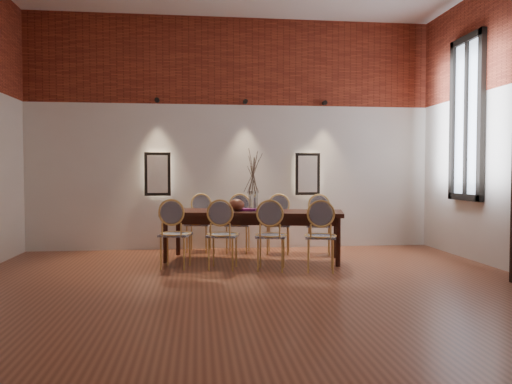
{
  "coord_description": "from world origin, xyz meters",
  "views": [
    {
      "loc": [
        -0.61,
        -5.19,
        1.33
      ],
      "look_at": [
        0.2,
        1.85,
        1.05
      ],
      "focal_mm": 35.0,
      "sensor_mm": 36.0,
      "label": 1
    }
  ],
  "objects": [
    {
      "name": "niche_right",
      "position": [
        1.3,
        3.45,
        1.3
      ],
      "size": [
        0.36,
        0.06,
        0.66
      ],
      "primitive_type": "cube",
      "color": "#FFEAC6",
      "rests_on": "wall_back"
    },
    {
      "name": "floor",
      "position": [
        0.0,
        0.0,
        -0.01
      ],
      "size": [
        7.0,
        7.0,
        0.02
      ],
      "primitive_type": "cube",
      "color": "brown",
      "rests_on": "ground"
    },
    {
      "name": "chair_far_c",
      "position": [
        0.69,
        2.87,
        0.47
      ],
      "size": [
        0.53,
        0.53,
        0.94
      ],
      "primitive_type": null,
      "rotation": [
        0.0,
        0.0,
        2.91
      ],
      "color": "#E2B561",
      "rests_on": "floor"
    },
    {
      "name": "spot_fixture_right",
      "position": [
        1.6,
        3.42,
        2.55
      ],
      "size": [
        0.08,
        0.1,
        0.08
      ],
      "primitive_type": "cylinder",
      "rotation": [
        1.57,
        0.0,
        0.0
      ],
      "color": "black",
      "rests_on": "wall_back"
    },
    {
      "name": "bowl",
      "position": [
        -0.05,
        2.26,
        0.84
      ],
      "size": [
        0.24,
        0.24,
        0.18
      ],
      "primitive_type": "ellipsoid",
      "color": "brown",
      "rests_on": "dining_table"
    },
    {
      "name": "brick_band_back",
      "position": [
        0.0,
        3.48,
        3.25
      ],
      "size": [
        7.0,
        0.02,
        1.5
      ],
      "primitive_type": "cube",
      "color": "maroon",
      "rests_on": "ground"
    },
    {
      "name": "chair_near_c",
      "position": [
        0.37,
        1.49,
        0.47
      ],
      "size": [
        0.53,
        0.53,
        0.94
      ],
      "primitive_type": null,
      "rotation": [
        0.0,
        0.0,
        -0.23
      ],
      "color": "#E2B561",
      "rests_on": "floor"
    },
    {
      "name": "wall_back",
      "position": [
        0.0,
        3.55,
        2.0
      ],
      "size": [
        7.0,
        0.1,
        4.0
      ],
      "primitive_type": "cube",
      "color": "silver",
      "rests_on": "ground"
    },
    {
      "name": "chair_far_d",
      "position": [
        1.34,
        2.72,
        0.47
      ],
      "size": [
        0.53,
        0.53,
        0.94
      ],
      "primitive_type": null,
      "rotation": [
        0.0,
        0.0,
        2.91
      ],
      "color": "#E2B561",
      "rests_on": "floor"
    },
    {
      "name": "chair_near_d",
      "position": [
        1.02,
        1.34,
        0.47
      ],
      "size": [
        0.53,
        0.53,
        0.94
      ],
      "primitive_type": null,
      "rotation": [
        0.0,
        0.0,
        -0.23
      ],
      "color": "#E2B561",
      "rests_on": "floor"
    },
    {
      "name": "vase",
      "position": [
        0.21,
        2.25,
        0.9
      ],
      "size": [
        0.14,
        0.14,
        0.3
      ],
      "primitive_type": "cylinder",
      "color": "silver",
      "rests_on": "dining_table"
    },
    {
      "name": "spot_fixture_left",
      "position": [
        -1.3,
        3.42,
        2.55
      ],
      "size": [
        0.08,
        0.1,
        0.08
      ],
      "primitive_type": "cylinder",
      "rotation": [
        1.57,
        0.0,
        0.0
      ],
      "color": "black",
      "rests_on": "wall_back"
    },
    {
      "name": "dining_table",
      "position": [
        0.2,
        2.25,
        0.38
      ],
      "size": [
        2.79,
        1.44,
        0.75
      ],
      "primitive_type": "cube",
      "rotation": [
        0.0,
        0.0,
        -0.23
      ],
      "color": "black",
      "rests_on": "floor"
    },
    {
      "name": "chair_far_b",
      "position": [
        0.04,
        3.02,
        0.47
      ],
      "size": [
        0.53,
        0.53,
        0.94
      ],
      "primitive_type": null,
      "rotation": [
        0.0,
        0.0,
        2.91
      ],
      "color": "#E2B561",
      "rests_on": "floor"
    },
    {
      "name": "chair_near_a",
      "position": [
        -0.93,
        1.79,
        0.47
      ],
      "size": [
        0.53,
        0.53,
        0.94
      ],
      "primitive_type": null,
      "rotation": [
        0.0,
        0.0,
        -0.23
      ],
      "color": "#E2B561",
      "rests_on": "floor"
    },
    {
      "name": "window_mullion",
      "position": [
        3.44,
        2.0,
        2.15
      ],
      "size": [
        0.06,
        0.06,
        2.4
      ],
      "primitive_type": "cube",
      "color": "black",
      "rests_on": "wall_right"
    },
    {
      "name": "dried_branches",
      "position": [
        0.21,
        2.25,
        1.35
      ],
      "size": [
        0.5,
        0.5,
        0.7
      ],
      "primitive_type": null,
      "color": "brown",
      "rests_on": "vase"
    },
    {
      "name": "window_glass",
      "position": [
        3.46,
        2.0,
        2.15
      ],
      "size": [
        0.02,
        0.78,
        2.38
      ],
      "primitive_type": "cube",
      "color": "silver",
      "rests_on": "wall_right"
    },
    {
      "name": "window_frame",
      "position": [
        3.44,
        2.0,
        2.15
      ],
      "size": [
        0.08,
        0.9,
        2.5
      ],
      "primitive_type": "cube",
      "color": "black",
      "rests_on": "wall_right"
    },
    {
      "name": "niche_left",
      "position": [
        -1.3,
        3.45,
        1.3
      ],
      "size": [
        0.36,
        0.06,
        0.66
      ],
      "primitive_type": "cube",
      "color": "#FFEAC6",
      "rests_on": "wall_back"
    },
    {
      "name": "spot_fixture_mid",
      "position": [
        0.2,
        3.42,
        2.55
      ],
      "size": [
        0.08,
        0.1,
        0.08
      ],
      "primitive_type": "cylinder",
      "rotation": [
        1.57,
        0.0,
        0.0
      ],
      "color": "black",
      "rests_on": "wall_back"
    },
    {
      "name": "book",
      "position": [
        0.12,
        2.32,
        0.77
      ],
      "size": [
        0.29,
        0.23,
        0.03
      ],
      "primitive_type": "cube",
      "rotation": [
        0.0,
        0.0,
        -0.23
      ],
      "color": "#9A1C7F",
      "rests_on": "dining_table"
    },
    {
      "name": "chair_near_b",
      "position": [
        -0.28,
        1.64,
        0.47
      ],
      "size": [
        0.53,
        0.53,
        0.94
      ],
      "primitive_type": null,
      "rotation": [
        0.0,
        0.0,
        -0.23
      ],
      "color": "#E2B561",
      "rests_on": "floor"
    },
    {
      "name": "chair_far_a",
      "position": [
        -0.61,
        3.17,
        0.47
      ],
      "size": [
        0.53,
        0.53,
        0.94
      ],
      "primitive_type": null,
      "rotation": [
        0.0,
        0.0,
        2.91
      ],
      "color": "#E2B561",
      "rests_on": "floor"
    }
  ]
}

